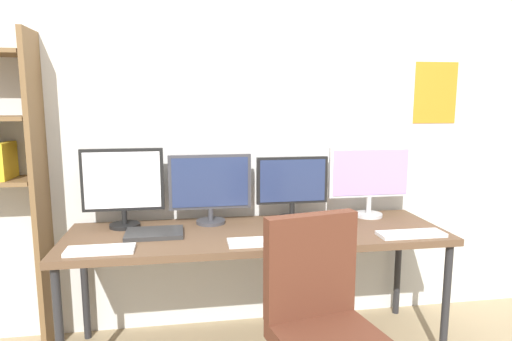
{
  "coord_description": "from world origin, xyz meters",
  "views": [
    {
      "loc": [
        -0.41,
        -1.86,
        1.49
      ],
      "look_at": [
        0.0,
        0.65,
        1.09
      ],
      "focal_mm": 30.98,
      "sensor_mm": 36.0,
      "label": 1
    }
  ],
  "objects": [
    {
      "name": "monitor_center_right",
      "position": [
        0.26,
        0.81,
        0.96
      ],
      "size": [
        0.45,
        0.18,
        0.4
      ],
      "color": "black",
      "rests_on": "desk"
    },
    {
      "name": "monitor_center_left",
      "position": [
        -0.26,
        0.81,
        0.97
      ],
      "size": [
        0.5,
        0.18,
        0.43
      ],
      "color": "#38383D",
      "rests_on": "desk"
    },
    {
      "name": "computer_mouse",
      "position": [
        0.38,
        0.44,
        0.76
      ],
      "size": [
        0.06,
        0.1,
        0.03
      ],
      "primitive_type": "ellipsoid",
      "color": "black",
      "rests_on": "desk"
    },
    {
      "name": "monitor_far_left",
      "position": [
        -0.78,
        0.81,
        1.0
      ],
      "size": [
        0.48,
        0.18,
        0.47
      ],
      "color": "black",
      "rests_on": "desk"
    },
    {
      "name": "desk",
      "position": [
        0.0,
        0.6,
        0.69
      ],
      "size": [
        2.19,
        0.68,
        0.74
      ],
      "color": "brown",
      "rests_on": "ground_plane"
    },
    {
      "name": "wall_back",
      "position": [
        0.0,
        1.02,
        1.3
      ],
      "size": [
        4.59,
        0.11,
        2.6
      ],
      "color": "silver",
      "rests_on": "ground_plane"
    },
    {
      "name": "keyboard_center",
      "position": [
        0.0,
        0.37,
        0.75
      ],
      "size": [
        0.39,
        0.13,
        0.02
      ],
      "primitive_type": "cube",
      "color": "silver",
      "rests_on": "desk"
    },
    {
      "name": "laptop_closed",
      "position": [
        -0.59,
        0.61,
        0.75
      ],
      "size": [
        0.32,
        0.22,
        0.02
      ],
      "primitive_type": "cube",
      "rotation": [
        0.0,
        0.0,
        0.01
      ],
      "color": "#2D2D2D",
      "rests_on": "desk"
    },
    {
      "name": "monitor_far_right",
      "position": [
        0.78,
        0.81,
        1.0
      ],
      "size": [
        0.55,
        0.18,
        0.46
      ],
      "color": "silver",
      "rests_on": "desk"
    },
    {
      "name": "keyboard_right",
      "position": [
        0.84,
        0.37,
        0.75
      ],
      "size": [
        0.37,
        0.13,
        0.02
      ],
      "primitive_type": "cube",
      "color": "silver",
      "rests_on": "desk"
    },
    {
      "name": "keyboard_left",
      "position": [
        -0.84,
        0.37,
        0.75
      ],
      "size": [
        0.34,
        0.13,
        0.02
      ],
      "primitive_type": "cube",
      "color": "silver",
      "rests_on": "desk"
    }
  ]
}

